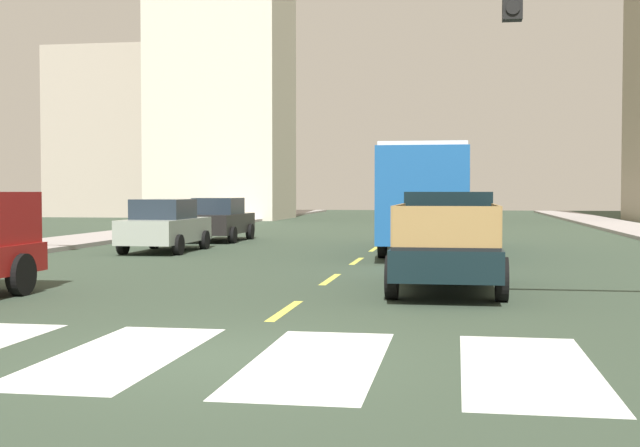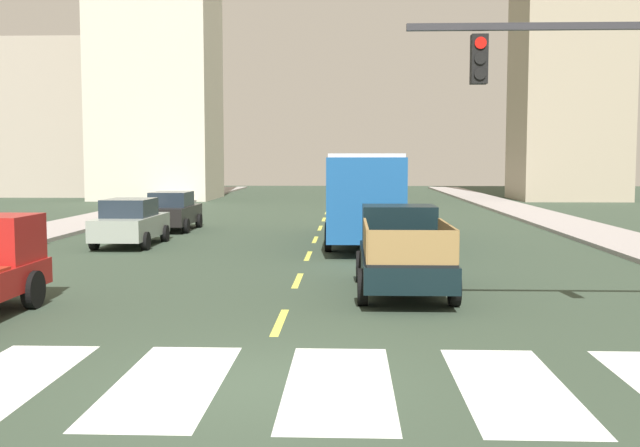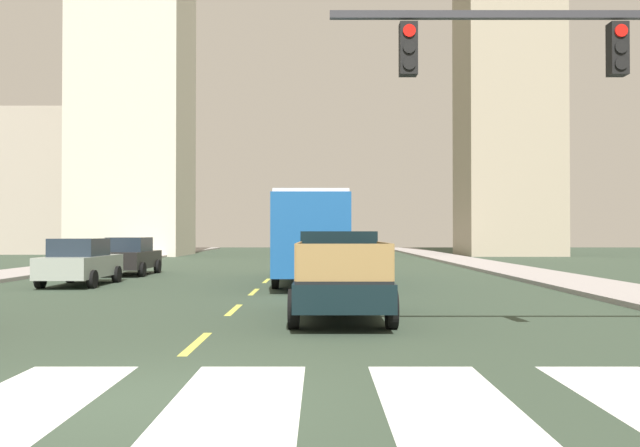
{
  "view_description": "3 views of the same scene",
  "coord_description": "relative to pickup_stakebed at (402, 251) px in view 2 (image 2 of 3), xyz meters",
  "views": [
    {
      "loc": [
        2.79,
        -9.47,
        1.96
      ],
      "look_at": [
        -0.5,
        10.6,
        1.19
      ],
      "focal_mm": 47.07,
      "sensor_mm": 36.0,
      "label": 1
    },
    {
      "loc": [
        1.33,
        -10.19,
        3.13
      ],
      "look_at": [
        0.58,
        9.03,
        1.49
      ],
      "focal_mm": 42.06,
      "sensor_mm": 36.0,
      "label": 2
    },
    {
      "loc": [
        2.15,
        -7.48,
        1.92
      ],
      "look_at": [
        2.08,
        11.47,
        2.19
      ],
      "focal_mm": 37.06,
      "sensor_mm": 36.0,
      "label": 3
    }
  ],
  "objects": [
    {
      "name": "lane_dash_5",
      "position": [
        -2.6,
        21.25,
        -0.93
      ],
      "size": [
        0.16,
        2.4,
        0.01
      ],
      "primitive_type": "cube",
      "color": "#D7D54B",
      "rests_on": "ground"
    },
    {
      "name": "crosswalk_stripe_4",
      "position": [
        -1.41,
        -7.75,
        -0.93
      ],
      "size": [
        1.49,
        3.98,
        0.01
      ],
      "primitive_type": "cube",
      "color": "white",
      "rests_on": "ground"
    },
    {
      "name": "crosswalk_stripe_5",
      "position": [
        0.98,
        -7.75,
        -0.93
      ],
      "size": [
        1.49,
        3.98,
        0.01
      ],
      "primitive_type": "cube",
      "color": "white",
      "rests_on": "ground"
    },
    {
      "name": "ground_plane",
      "position": [
        -2.6,
        -7.75,
        -0.94
      ],
      "size": [
        160.0,
        160.0,
        0.0
      ],
      "primitive_type": "plane",
      "color": "#314032"
    },
    {
      "name": "sedan_near_right",
      "position": [
        -9.12,
        14.87,
        -0.08
      ],
      "size": [
        2.02,
        4.4,
        1.72
      ],
      "rotation": [
        0.0,
        0.0,
        -0.03
      ],
      "color": "black",
      "rests_on": "ground"
    },
    {
      "name": "lane_dash_3",
      "position": [
        -2.6,
        11.25,
        -0.93
      ],
      "size": [
        0.16,
        2.4,
        0.01
      ],
      "primitive_type": "cube",
      "color": "#D7D54B",
      "rests_on": "ground"
    },
    {
      "name": "crosswalk_stripe_3",
      "position": [
        -3.8,
        -7.75,
        -0.93
      ],
      "size": [
        1.49,
        3.98,
        0.01
      ],
      "primitive_type": "cube",
      "color": "white",
      "rests_on": "ground"
    },
    {
      "name": "lane_dash_7",
      "position": [
        -2.6,
        31.25,
        -0.93
      ],
      "size": [
        0.16,
        2.4,
        0.01
      ],
      "primitive_type": "cube",
      "color": "#D7D54B",
      "rests_on": "ground"
    },
    {
      "name": "crosswalk_stripe_2",
      "position": [
        -6.19,
        -7.75,
        -0.93
      ],
      "size": [
        1.49,
        3.98,
        0.01
      ],
      "primitive_type": "cube",
      "color": "white",
      "rests_on": "ground"
    },
    {
      "name": "lane_dash_2",
      "position": [
        -2.6,
        6.25,
        -0.93
      ],
      "size": [
        0.16,
        2.4,
        0.01
      ],
      "primitive_type": "cube",
      "color": "#D7D54B",
      "rests_on": "ground"
    },
    {
      "name": "block_mid_right",
      "position": [
        -16.55,
        41.59,
        11.27
      ],
      "size": [
        9.13,
        8.38,
        24.42
      ],
      "primitive_type": "cube",
      "color": "beige",
      "rests_on": "ground"
    },
    {
      "name": "lane_dash_1",
      "position": [
        -2.6,
        1.25,
        -0.93
      ],
      "size": [
        0.16,
        2.4,
        0.01
      ],
      "primitive_type": "cube",
      "color": "#D7D54B",
      "rests_on": "ground"
    },
    {
      "name": "sedan_mid",
      "position": [
        -9.22,
        8.89,
        -0.08
      ],
      "size": [
        2.02,
        4.4,
        1.72
      ],
      "rotation": [
        0.0,
        0.0,
        -0.05
      ],
      "color": "gray",
      "rests_on": "ground"
    },
    {
      "name": "city_bus",
      "position": [
        -0.74,
        10.44,
        1.02
      ],
      "size": [
        2.72,
        10.8,
        3.32
      ],
      "rotation": [
        0.0,
        0.0,
        0.01
      ],
      "color": "#1A5294",
      "rests_on": "ground"
    },
    {
      "name": "pickup_stakebed",
      "position": [
        0.0,
        0.0,
        0.0
      ],
      "size": [
        2.18,
        5.2,
        1.96
      ],
      "rotation": [
        0.0,
        0.0,
        0.03
      ],
      "color": "black",
      "rests_on": "ground"
    },
    {
      "name": "sidewalk_right",
      "position": [
        9.04,
        10.25,
        -0.86
      ],
      "size": [
        3.18,
        110.0,
        0.15
      ],
      "primitive_type": "cube",
      "color": "#9D9694",
      "rests_on": "ground"
    },
    {
      "name": "lane_dash_0",
      "position": [
        -2.6,
        -3.75,
        -0.93
      ],
      "size": [
        0.16,
        2.4,
        0.01
      ],
      "primitive_type": "cube",
      "color": "#D7D54B",
      "rests_on": "ground"
    },
    {
      "name": "sidewalk_left",
      "position": [
        -14.25,
        10.25,
        -0.86
      ],
      "size": [
        3.18,
        110.0,
        0.15
      ],
      "primitive_type": "cube",
      "color": "#9D9694",
      "rests_on": "ground"
    },
    {
      "name": "lane_dash_4",
      "position": [
        -2.6,
        16.25,
        -0.93
      ],
      "size": [
        0.16,
        2.4,
        0.01
      ],
      "primitive_type": "cube",
      "color": "#D7D54B",
      "rests_on": "ground"
    },
    {
      "name": "block_mid_left",
      "position": [
        -26.98,
        46.78,
        5.66
      ],
      "size": [
        8.85,
        7.72,
        13.19
      ],
      "primitive_type": "cube",
      "color": "#A79B8C",
      "rests_on": "ground"
    },
    {
      "name": "lane_dash_6",
      "position": [
        -2.6,
        26.25,
        -0.93
      ],
      "size": [
        0.16,
        2.4,
        0.01
      ],
      "primitive_type": "cube",
      "color": "#D7D54B",
      "rests_on": "ground"
    }
  ]
}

